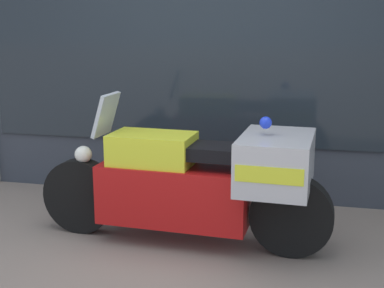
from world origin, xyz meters
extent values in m
plane|color=gray|center=(0.00, 0.00, 0.00)|extent=(60.00, 60.00, 0.00)
cube|color=#333842|center=(0.00, 2.00, 1.85)|extent=(6.65, 0.40, 3.69)
cube|color=slate|center=(0.45, 2.01, 0.28)|extent=(5.14, 0.30, 0.55)
cube|color=silver|center=(0.45, 2.15, 1.23)|extent=(5.14, 0.02, 1.40)
cube|color=#2D8E42|center=(-1.16, 1.94, 0.69)|extent=(0.19, 0.04, 0.27)
cube|color=yellow|center=(0.45, 1.94, 0.69)|extent=(0.19, 0.02, 0.27)
cylinder|color=black|center=(-0.81, 0.70, 0.31)|extent=(0.62, 0.17, 0.61)
cylinder|color=black|center=(0.90, 0.61, 0.31)|extent=(0.62, 0.17, 0.61)
cube|color=#B71414|center=(0.00, 0.66, 0.40)|extent=(1.18, 0.50, 0.46)
cube|color=yellow|center=(-0.18, 0.67, 0.73)|extent=(0.65, 0.43, 0.27)
cube|color=black|center=(0.27, 0.64, 0.75)|extent=(0.69, 0.36, 0.10)
cube|color=#B7B7BC|center=(0.77, 0.62, 0.71)|extent=(0.54, 0.78, 0.38)
cube|color=yellow|center=(0.77, 0.62, 0.71)|extent=(0.49, 0.78, 0.11)
cube|color=#B2BCC6|center=(-0.56, 0.68, 0.99)|extent=(0.14, 0.31, 0.33)
sphere|color=white|center=(-0.77, 0.69, 0.66)|extent=(0.14, 0.14, 0.14)
sphere|color=blue|center=(0.69, 0.62, 0.99)|extent=(0.09, 0.09, 0.09)
camera|label=1|loc=(1.03, -3.16, 1.70)|focal=50.00mm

